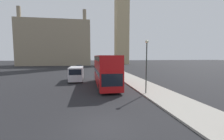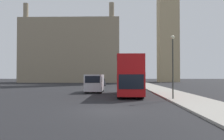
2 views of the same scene
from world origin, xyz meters
The scene contains 7 objects.
ground_plane centered at (0.00, 0.00, 0.00)m, with size 300.00×300.00×0.00m, color black.
sidewalk_strip centered at (6.98, 0.00, 0.07)m, with size 3.96×120.00×0.15m.
building_block_distant centered at (-15.07, 66.68, 10.24)m, with size 31.73×13.07×24.90m.
red_double_decker_bus centered at (1.76, 12.25, 2.39)m, with size 2.63×10.99×4.28m.
white_van centered at (-2.62, 17.40, 1.28)m, with size 2.22×5.52×2.37m.
street_lamp centered at (5.55, 6.93, 3.94)m, with size 0.36×0.36×5.78m.
parked_sedan centered at (-3.20, 38.34, 0.69)m, with size 1.76×4.21×1.55m.
Camera 2 is at (0.62, -15.89, 2.26)m, focal length 40.00 mm.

